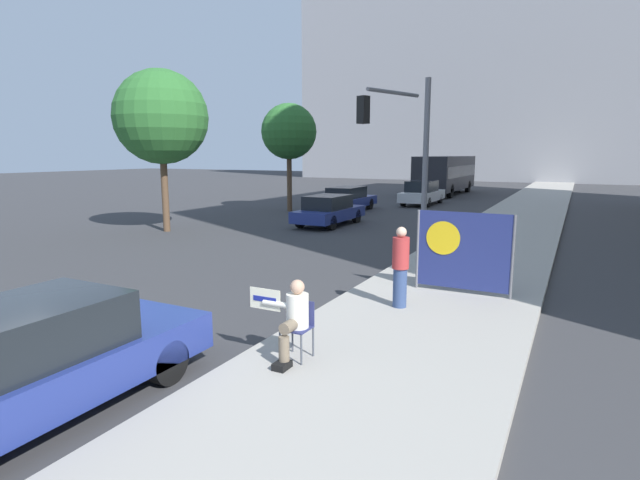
% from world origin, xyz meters
% --- Properties ---
extents(ground_plane, '(160.00, 160.00, 0.00)m').
position_xyz_m(ground_plane, '(0.00, 0.00, 0.00)').
color(ground_plane, '#38383A').
extents(sidewalk_curb, '(4.00, 90.00, 0.13)m').
position_xyz_m(sidewalk_curb, '(4.16, 15.00, 0.07)').
color(sidewalk_curb, '#A8A399').
rests_on(sidewalk_curb, ground_plane).
extents(building_backdrop_far, '(52.00, 12.00, 28.49)m').
position_xyz_m(building_backdrop_far, '(-2.00, 63.75, 14.25)').
color(building_backdrop_far, '#99999E').
rests_on(building_backdrop_far, ground_plane).
extents(seated_protester, '(1.00, 0.77, 1.23)m').
position_xyz_m(seated_protester, '(3.00, 2.48, 0.80)').
color(seated_protester, '#474C56').
rests_on(seated_protester, sidewalk_curb).
extents(jogger_on_sidewalk, '(0.34, 0.34, 1.65)m').
position_xyz_m(jogger_on_sidewalk, '(3.58, 5.76, 0.97)').
color(jogger_on_sidewalk, '#334775').
rests_on(jogger_on_sidewalk, sidewalk_curb).
extents(protest_banner, '(2.13, 0.06, 1.82)m').
position_xyz_m(protest_banner, '(4.47, 7.37, 1.10)').
color(protest_banner, slate).
rests_on(protest_banner, sidewalk_curb).
extents(traffic_light_pole, '(2.50, 2.27, 5.15)m').
position_xyz_m(traffic_light_pole, '(1.86, 10.60, 3.60)').
color(traffic_light_pole, slate).
rests_on(traffic_light_pole, sidewalk_curb).
extents(parked_car_curbside, '(1.75, 4.55, 1.47)m').
position_xyz_m(parked_car_curbside, '(0.93, -0.28, 0.73)').
color(parked_car_curbside, navy).
rests_on(parked_car_curbside, ground_plane).
extents(car_on_road_nearest, '(1.75, 4.33, 1.37)m').
position_xyz_m(car_on_road_nearest, '(-3.37, 16.50, 0.69)').
color(car_on_road_nearest, navy).
rests_on(car_on_road_nearest, ground_plane).
extents(car_on_road_midblock, '(1.74, 4.70, 1.38)m').
position_xyz_m(car_on_road_midblock, '(-4.98, 22.11, 0.70)').
color(car_on_road_midblock, navy).
rests_on(car_on_road_midblock, ground_plane).
extents(car_on_road_distant, '(1.78, 4.78, 1.54)m').
position_xyz_m(car_on_road_distant, '(-2.24, 27.63, 0.76)').
color(car_on_road_distant, white).
rests_on(car_on_road_distant, ground_plane).
extents(city_bus_on_road, '(2.61, 10.29, 3.03)m').
position_xyz_m(city_bus_on_road, '(-2.90, 36.57, 1.75)').
color(city_bus_on_road, '#232328').
rests_on(city_bus_on_road, ground_plane).
extents(street_tree_near_curb, '(3.80, 3.80, 6.59)m').
position_xyz_m(street_tree_near_curb, '(-8.64, 11.76, 4.68)').
color(street_tree_near_curb, brown).
rests_on(street_tree_near_curb, ground_plane).
extents(street_tree_midblock, '(3.09, 3.09, 6.00)m').
position_xyz_m(street_tree_midblock, '(-7.98, 20.73, 4.43)').
color(street_tree_midblock, brown).
rests_on(street_tree_midblock, ground_plane).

